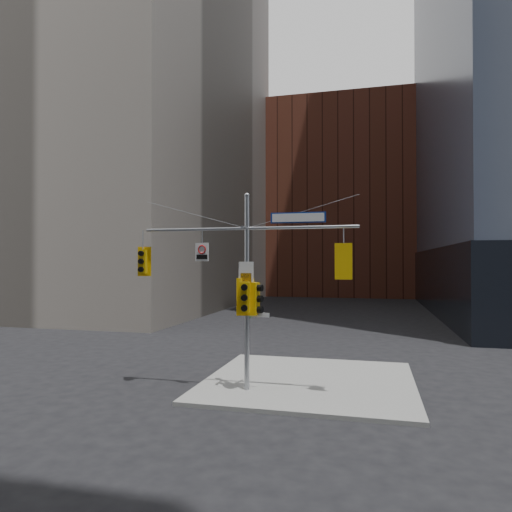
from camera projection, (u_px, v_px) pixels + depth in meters
The scene contains 13 objects.
ground at pixel (230, 411), 14.56m from camera, with size 160.00×160.00×0.00m, color black.
sidewalk_corner at pixel (309, 381), 17.95m from camera, with size 8.00×8.00×0.15m, color gray.
brick_midrise at pixel (343, 203), 70.96m from camera, with size 26.00×20.00×28.00m, color brown.
signal_assembly at pixel (247, 272), 16.56m from camera, with size 8.00×0.80×7.30m.
traffic_light_west_arm at pixel (143, 261), 17.61m from camera, with size 0.55×0.45×1.14m.
traffic_light_east_arm at pixel (344, 261), 15.71m from camera, with size 0.59×0.47×1.25m.
traffic_light_pole_side at pixel (256, 299), 16.46m from camera, with size 0.49×0.42×1.18m.
traffic_light_pole_front at pixel (245, 297), 16.29m from camera, with size 0.65×0.57×1.36m.
street_sign_blade at pixel (298, 218), 16.12m from camera, with size 1.97×0.09×0.38m.
regulatory_sign_arm at pixel (202, 251), 16.97m from camera, with size 0.54×0.11×0.68m.
regulatory_sign_pole at pixel (246, 272), 16.44m from camera, with size 0.56×0.08×0.74m.
street_blade_ew at pixel (259, 315), 16.43m from camera, with size 0.78×0.13×0.16m.
street_blade_ns at pixel (250, 315), 16.98m from camera, with size 0.14×0.82×0.16m.
Camera 1 is at (4.41, -13.97, 4.76)m, focal length 32.00 mm.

